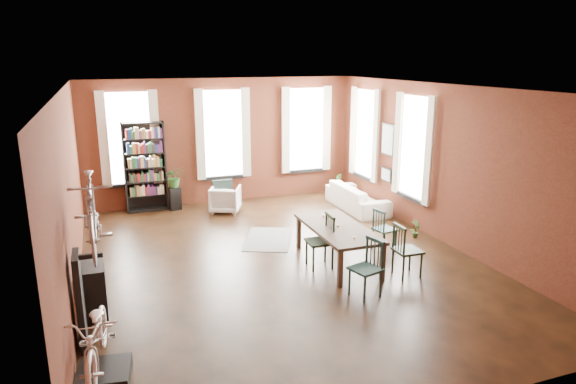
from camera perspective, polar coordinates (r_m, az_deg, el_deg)
name	(u,v)px	position (r m, az deg, el deg)	size (l,w,h in m)	color
room	(282,143)	(9.72, -0.65, 5.47)	(9.00, 9.04, 3.22)	black
dining_table	(337,245)	(9.54, 5.51, -5.88)	(0.94, 2.08, 0.71)	#46372A
dining_chair_a	(366,269)	(8.28, 8.61, -8.44)	(0.43, 0.43, 0.93)	#1A3A36
dining_chair_b	(320,241)	(9.29, 3.53, -5.51)	(0.45, 0.45, 0.98)	black
dining_chair_c	(407,250)	(9.17, 13.14, -6.32)	(0.43, 0.43, 0.94)	black
dining_chair_d	(385,229)	(10.33, 10.68, -4.07)	(0.38, 0.38, 0.83)	#1B3D3A
bookshelf	(145,167)	(13.02, -15.60, 2.68)	(1.00, 0.32, 2.20)	black
white_armchair	(225,198)	(12.69, -6.99, -0.66)	(0.69, 0.64, 0.71)	silver
cream_sofa	(357,193)	(12.94, 7.71, -0.13)	(2.08, 0.61, 0.81)	beige
striped_rug	(268,239)	(10.82, -2.21, -5.24)	(0.92, 1.47, 0.01)	black
bike_trainer	(104,375)	(6.76, -19.78, -18.61)	(0.60, 0.60, 0.17)	black
bike_wall_rack	(80,301)	(7.30, -22.10, -11.15)	(0.16, 0.60, 1.30)	black
console_table	(92,289)	(8.22, -20.96, -10.00)	(0.40, 0.80, 0.80)	black
plant_stand	(174,198)	(13.13, -12.53, -0.70)	(0.28, 0.28, 0.56)	black
plant_by_sofa	(335,191)	(14.16, 5.28, 0.14)	(0.35, 0.64, 0.29)	#2C5321
plant_small	(415,234)	(11.21, 13.94, -4.58)	(0.21, 0.41, 0.15)	#366026
bicycle_floor	(94,308)	(6.34, -20.74, -11.96)	(0.55, 0.83, 1.58)	silver
bicycle_hung	(89,189)	(6.80, -21.20, 0.36)	(0.47, 1.00, 1.66)	#A5A8AD
plant_on_stand	(174,179)	(13.04, -12.52, 1.40)	(0.47, 0.52, 0.41)	#2A5D25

